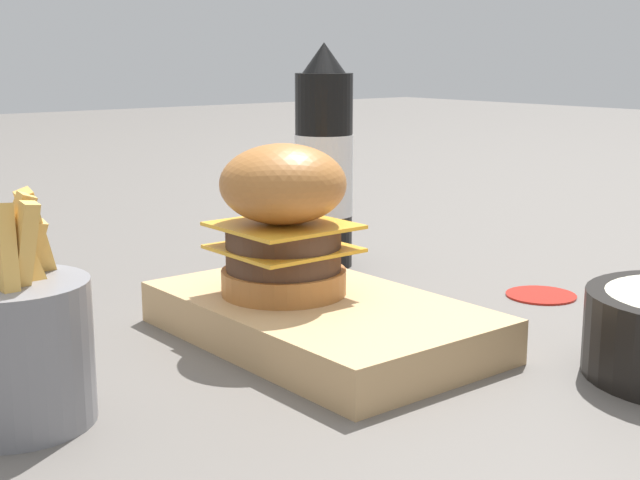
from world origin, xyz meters
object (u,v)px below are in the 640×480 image
object	(u,v)px
burger	(286,218)
spoon	(25,315)
serving_board	(320,320)
ketchup_bottle	(324,166)
fries_basket	(14,347)

from	to	relation	value
burger	spoon	distance (m)	0.25
serving_board	ketchup_bottle	world-z (taller)	ketchup_bottle
serving_board	ketchup_bottle	xyz separation A→B (m)	(-0.21, 0.17, 0.09)
burger	ketchup_bottle	distance (m)	0.25
serving_board	fries_basket	size ratio (longest dim) A/B	1.89
burger	fries_basket	bearing A→B (deg)	-80.60
spoon	fries_basket	bearing A→B (deg)	-120.60
serving_board	fries_basket	xyz separation A→B (m)	(0.01, -0.26, 0.03)
fries_basket	spoon	size ratio (longest dim) A/B	1.03
serving_board	ketchup_bottle	bearing A→B (deg)	140.14
serving_board	fries_basket	world-z (taller)	fries_basket
serving_board	ketchup_bottle	size ratio (longest dim) A/B	1.18
ketchup_bottle	burger	bearing A→B (deg)	-46.37
serving_board	burger	distance (m)	0.09
ketchup_bottle	fries_basket	distance (m)	0.48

